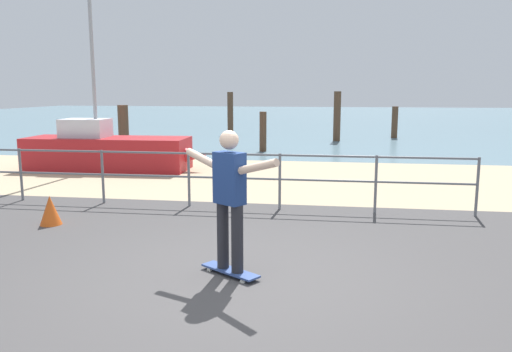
% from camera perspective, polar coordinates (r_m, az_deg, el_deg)
% --- Properties ---
extents(ground_plane, '(24.00, 10.00, 0.04)m').
position_cam_1_polar(ground_plane, '(5.15, -4.97, -15.58)').
color(ground_plane, '#474444').
rests_on(ground_plane, ground).
extents(beach_strip, '(24.00, 6.00, 0.04)m').
position_cam_1_polar(beach_strip, '(12.76, 3.52, -0.28)').
color(beach_strip, tan).
rests_on(beach_strip, ground).
extents(sea_surface, '(72.00, 50.00, 0.04)m').
position_cam_1_polar(sea_surface, '(40.60, 7.16, 6.44)').
color(sea_surface, slate).
rests_on(sea_surface, ground).
extents(railing_fence, '(10.30, 0.05, 1.05)m').
position_cam_1_polar(railing_fence, '(9.62, -7.50, 0.63)').
color(railing_fence, slate).
rests_on(railing_fence, ground).
extents(sailboat, '(4.98, 1.54, 5.28)m').
position_cam_1_polar(sailboat, '(14.53, -15.59, 2.67)').
color(sailboat, '#B21E23').
rests_on(sailboat, ground).
extents(skateboard, '(0.78, 0.61, 0.08)m').
position_cam_1_polar(skateboard, '(6.17, -2.88, -10.51)').
color(skateboard, '#334C8C').
rests_on(skateboard, ground).
extents(skateboarder, '(1.25, 0.88, 1.65)m').
position_cam_1_polar(skateboarder, '(5.91, -2.96, -1.83)').
color(skateboarder, '#26262B').
rests_on(skateboarder, skateboard).
extents(groyne_post_0, '(0.38, 0.38, 1.63)m').
position_cam_1_polar(groyne_post_0, '(19.51, -14.53, 5.26)').
color(groyne_post_0, '#513826').
rests_on(groyne_post_0, ground).
extents(groyne_post_1, '(0.29, 0.29, 2.07)m').
position_cam_1_polar(groyne_post_1, '(25.37, -2.88, 6.99)').
color(groyne_post_1, '#513826').
rests_on(groyne_post_1, ground).
extents(groyne_post_2, '(0.25, 0.25, 1.42)m').
position_cam_1_polar(groyne_post_2, '(18.14, 0.78, 4.93)').
color(groyne_post_2, '#513826').
rests_on(groyne_post_2, ground).
extents(groyne_post_3, '(0.30, 0.30, 2.11)m').
position_cam_1_polar(groyne_post_3, '(22.06, 9.01, 6.55)').
color(groyne_post_3, '#513826').
rests_on(groyne_post_3, ground).
extents(groyne_post_4, '(0.28, 0.28, 1.44)m').
position_cam_1_polar(groyne_post_4, '(24.09, 15.18, 5.78)').
color(groyne_post_4, '#513826').
rests_on(groyne_post_4, ground).
extents(traffic_cone, '(0.36, 0.36, 0.50)m').
position_cam_1_polar(traffic_cone, '(8.95, -21.92, -3.61)').
color(traffic_cone, '#E55919').
rests_on(traffic_cone, ground).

